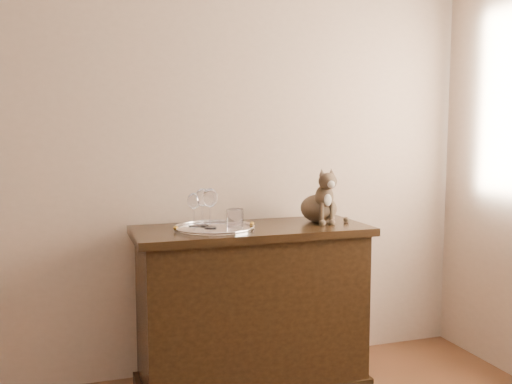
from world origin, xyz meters
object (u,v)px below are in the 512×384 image
sideboard (252,308)px  wine_glass_a (194,210)px  wine_glass_d (210,208)px  cat (319,195)px  tray (215,229)px  wine_glass_b (202,207)px  tumbler_a (235,219)px  tumbler_c (236,218)px

sideboard → wine_glass_a: 0.59m
sideboard → wine_glass_d: bearing=-177.2°
wine_glass_d → cat: (0.61, 0.06, 0.04)m
tray → wine_glass_d: 0.11m
cat → wine_glass_b: bearing=179.8°
wine_glass_a → wine_glass_d: size_ratio=0.86×
sideboard → tumbler_a: (-0.10, -0.05, 0.48)m
sideboard → tray: tray is taller
wine_glass_b → tumbler_a: bearing=-38.9°
wine_glass_b → wine_glass_d: wine_glass_d is taller
tumbler_a → tumbler_c: bearing=68.2°
wine_glass_a → tumbler_c: wine_glass_a is taller
wine_glass_a → wine_glass_d: (0.07, -0.08, 0.01)m
sideboard → tumbler_a: tumbler_a is taller
sideboard → cat: cat is taller
wine_glass_d → cat: size_ratio=0.67×
tumbler_a → tumbler_c: tumbler_a is taller
wine_glass_b → tumbler_c: wine_glass_b is taller
tumbler_a → wine_glass_d: bearing=159.9°
sideboard → wine_glass_a: bearing=167.1°
tray → wine_glass_d: bearing=165.9°
sideboard → tumbler_c: 0.48m
cat → sideboard: bearing=-172.4°
tray → tumbler_c: (0.11, 0.02, 0.05)m
tray → tumbler_a: size_ratio=4.27×
tumbler_c → wine_glass_d: bearing=-175.1°
tray → wine_glass_d: size_ratio=2.02×
wine_glass_d → tumbler_a: wine_glass_d is taller
sideboard → tumbler_a: bearing=-153.4°
sideboard → cat: size_ratio=4.08×
tumbler_c → cat: bearing=5.4°
wine_glass_d → wine_glass_a: bearing=131.3°
wine_glass_a → cat: 0.68m
wine_glass_b → tumbler_c: bearing=-19.9°
wine_glass_a → tumbler_a: (0.18, -0.12, -0.04)m
tumbler_a → tumbler_c: (0.02, 0.05, -0.00)m
wine_glass_b → cat: bearing=-1.1°
tumbler_a → cat: bearing=11.2°
wine_glass_d → cat: 0.62m
cat → wine_glass_a: bearing=179.3°
tumbler_a → cat: size_ratio=0.32×
tumbler_a → wine_glass_b: bearing=141.1°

